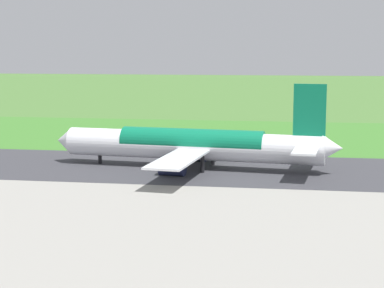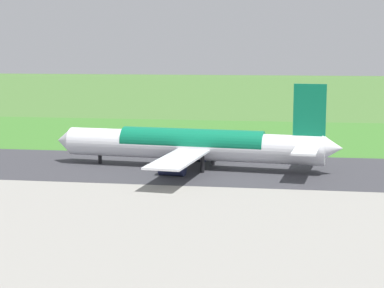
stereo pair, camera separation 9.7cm
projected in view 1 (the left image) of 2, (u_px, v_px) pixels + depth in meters
name	position (u px, v px, depth m)	size (l,w,h in m)	color
ground_plane	(175.00, 168.00, 119.45)	(800.00, 800.00, 0.00)	#477233
runway_asphalt	(175.00, 168.00, 119.44)	(600.00, 31.25, 0.06)	#38383D
apron_concrete	(75.00, 269.00, 64.88)	(440.00, 110.00, 0.05)	gray
grass_verge_foreground	(203.00, 139.00, 156.61)	(600.00, 80.00, 0.04)	#3C782B
airliner_main	(194.00, 145.00, 118.22)	(54.14, 44.39, 15.88)	white
no_stopping_sign	(249.00, 134.00, 154.51)	(0.60, 0.10, 2.31)	slate
traffic_cone_orange	(227.00, 141.00, 151.96)	(0.40, 0.40, 0.55)	orange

